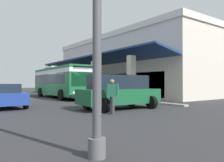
# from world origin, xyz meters

# --- Properties ---
(ground) EXTENTS (120.00, 120.00, 0.00)m
(ground) POSITION_xyz_m (0.00, 8.00, 0.00)
(ground) COLOR #2D2D30
(curb_strip) EXTENTS (28.41, 0.50, 0.12)m
(curb_strip) POSITION_xyz_m (-2.16, 4.71, 0.06)
(curb_strip) COLOR #9E998E
(curb_strip) RESTS_ON ground
(plaza_building) EXTENTS (23.98, 17.04, 7.59)m
(plaza_building) POSITION_xyz_m (-2.16, 14.34, 3.80)
(plaza_building) COLOR beige
(plaza_building) RESTS_ON ground
(transit_bus) EXTENTS (11.32, 3.19, 3.34)m
(transit_bus) POSITION_xyz_m (-1.10, 1.67, 1.85)
(transit_bus) COLOR #196638
(transit_bus) RESTS_ON ground
(parked_sedan_blue) EXTENTS (4.48, 2.16, 1.47)m
(parked_sedan_blue) POSITION_xyz_m (5.72, -4.97, 0.75)
(parked_sedan_blue) COLOR navy
(parked_sedan_blue) RESTS_ON ground
(parked_suv_green) EXTENTS (2.85, 4.88, 1.97)m
(parked_suv_green) POSITION_xyz_m (10.51, 0.40, 1.02)
(parked_suv_green) COLOR #195933
(parked_suv_green) RESTS_ON ground
(pedestrian) EXTENTS (0.61, 0.48, 1.70)m
(pedestrian) POSITION_xyz_m (11.97, -1.16, 0.96)
(pedestrian) COLOR #38383D
(pedestrian) RESTS_ON ground
(potted_palm) EXTENTS (1.68, 1.74, 2.88)m
(potted_palm) POSITION_xyz_m (-9.92, 5.70, 0.61)
(potted_palm) COLOR gray
(potted_palm) RESTS_ON ground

